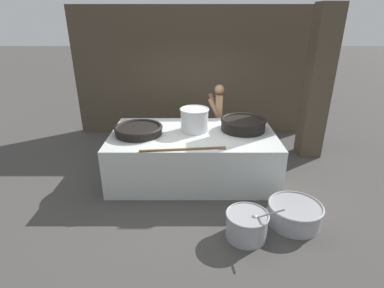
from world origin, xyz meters
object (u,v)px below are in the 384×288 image
object	(u,v)px
prep_bowl_meat	(294,213)
giant_wok_far	(242,124)
prep_bowl_vegetables	(246,224)
stock_pot	(194,119)
giant_wok_near	(138,130)
cook	(217,115)

from	to	relation	value
prep_bowl_meat	giant_wok_far	bearing A→B (deg)	109.21
prep_bowl_vegetables	stock_pot	bearing A→B (deg)	110.86
giant_wok_near	stock_pot	bearing A→B (deg)	9.83
stock_pot	cook	size ratio (longest dim) A/B	0.36
giant_wok_far	prep_bowl_meat	size ratio (longest dim) A/B	1.06
giant_wok_near	stock_pot	size ratio (longest dim) A/B	1.61
giant_wok_near	stock_pot	world-z (taller)	stock_pot
giant_wok_far	stock_pot	size ratio (longest dim) A/B	1.57
giant_wok_near	cook	xyz separation A→B (m)	(1.68, 1.45, -0.17)
stock_pot	prep_bowl_vegetables	bearing A→B (deg)	-69.14
giant_wok_near	cook	distance (m)	2.22
giant_wok_far	prep_bowl_vegetables	distance (m)	2.26
giant_wok_far	prep_bowl_meat	xyz separation A→B (m)	(0.61, -1.75, -0.90)
cook	prep_bowl_vegetables	size ratio (longest dim) A/B	2.06
stock_pot	prep_bowl_meat	size ratio (longest dim) A/B	0.68
prep_bowl_meat	giant_wok_near	bearing A→B (deg)	150.57
cook	prep_bowl_meat	bearing A→B (deg)	112.21
giant_wok_near	giant_wok_far	distance (m)	2.10
stock_pot	giant_wok_near	bearing A→B (deg)	-170.17
stock_pot	prep_bowl_meat	distance (m)	2.55
prep_bowl_meat	prep_bowl_vegetables	bearing A→B (deg)	-158.67
giant_wok_far	cook	world-z (taller)	cook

